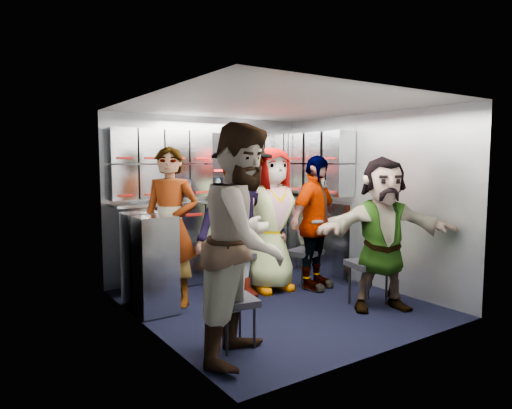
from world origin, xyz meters
TOP-DOWN VIEW (x-y plane):
  - floor at (0.00, 0.00)m, footprint 3.00×3.00m
  - wall_back at (0.00, 1.50)m, footprint 2.80×0.04m
  - wall_left at (-1.40, 0.00)m, footprint 0.04×3.00m
  - wall_right at (1.40, 0.00)m, footprint 0.04×3.00m
  - ceiling at (0.00, 0.00)m, footprint 2.80×3.00m
  - cart_bank_back at (0.00, 1.29)m, footprint 2.68×0.38m
  - cart_bank_left at (-1.19, 0.56)m, footprint 0.38×0.76m
  - counter at (0.00, 1.29)m, footprint 2.68×0.42m
  - locker_bank_back at (0.00, 1.35)m, footprint 2.68×0.28m
  - locker_bank_right at (1.25, 0.70)m, footprint 0.28×1.00m
  - right_cabinet at (1.25, 0.60)m, footprint 0.28×1.20m
  - coffee_niche at (0.18, 1.41)m, footprint 0.46×0.16m
  - red_latch_strip at (0.00, 1.09)m, footprint 2.60×0.02m
  - jump_seat_near_left at (-0.97, -0.75)m, footprint 0.40×0.39m
  - jump_seat_mid_left at (-0.19, 0.55)m, footprint 0.46×0.45m
  - jump_seat_center at (0.27, 0.63)m, footprint 0.40×0.39m
  - jump_seat_mid_right at (0.73, 0.38)m, footprint 0.46×0.45m
  - jump_seat_near_right at (0.80, -0.58)m, footprint 0.48×0.46m
  - attendant_standing at (-0.94, 0.58)m, footprint 0.71×0.72m
  - attendant_arc_a at (-0.97, -0.93)m, footprint 1.12×1.08m
  - attendant_arc_b at (-0.19, 0.37)m, footprint 1.19×0.71m
  - attendant_arc_c at (0.27, 0.45)m, footprint 0.85×0.58m
  - attendant_arc_d at (0.73, 0.20)m, footprint 1.01×0.66m
  - attendant_arc_e at (0.80, -0.76)m, footprint 1.51×1.07m
  - bottle_left at (-0.40, 1.24)m, footprint 0.06×0.06m
  - bottle_mid at (0.01, 1.24)m, footprint 0.06×0.06m
  - bottle_right at (0.55, 1.24)m, footprint 0.06×0.06m
  - cup_left at (-0.55, 1.23)m, footprint 0.08×0.08m
  - cup_right at (1.11, 1.23)m, footprint 0.08×0.08m

SIDE VIEW (x-z plane):
  - floor at x=0.00m, z-range 0.00..0.00m
  - jump_seat_center at x=0.27m, z-range 0.16..0.56m
  - jump_seat_near_left at x=-0.97m, z-range 0.16..0.58m
  - jump_seat_mid_right at x=0.73m, z-range 0.17..0.61m
  - jump_seat_near_right at x=0.80m, z-range 0.18..0.65m
  - jump_seat_mid_left at x=-0.19m, z-range 0.18..0.65m
  - cart_bank_back at x=0.00m, z-range 0.00..0.99m
  - cart_bank_left at x=-1.19m, z-range 0.00..0.99m
  - right_cabinet at x=1.25m, z-range 0.00..1.00m
  - attendant_arc_e at x=0.80m, z-range 0.00..1.57m
  - attendant_arc_d at x=0.73m, z-range 0.00..1.59m
  - attendant_standing at x=-0.94m, z-range 0.00..1.68m
  - attendant_arc_c at x=0.27m, z-range 0.00..1.68m
  - red_latch_strip at x=0.00m, z-range 0.86..0.90m
  - attendant_arc_b at x=-0.19m, z-range 0.00..1.82m
  - attendant_arc_a at x=-0.97m, z-range 0.00..1.82m
  - counter at x=0.00m, z-range 1.00..1.03m
  - wall_back at x=0.00m, z-range 0.00..2.10m
  - wall_left at x=-1.40m, z-range 0.00..2.10m
  - wall_right at x=1.40m, z-range 0.00..2.10m
  - cup_left at x=-0.55m, z-range 1.03..1.12m
  - cup_right at x=1.11m, z-range 1.03..1.14m
  - bottle_right at x=0.55m, z-range 1.03..1.27m
  - bottle_mid at x=0.01m, z-range 1.03..1.28m
  - bottle_left at x=-0.40m, z-range 1.03..1.28m
  - coffee_niche at x=0.18m, z-range 1.05..1.89m
  - locker_bank_back at x=0.00m, z-range 1.08..1.90m
  - locker_bank_right at x=1.25m, z-range 1.08..1.90m
  - ceiling at x=0.00m, z-range 2.09..2.11m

